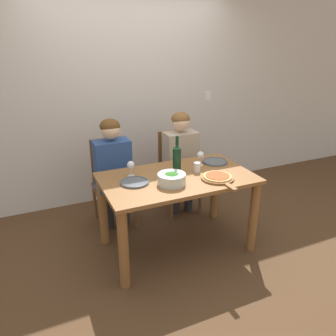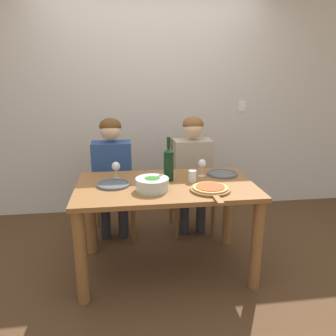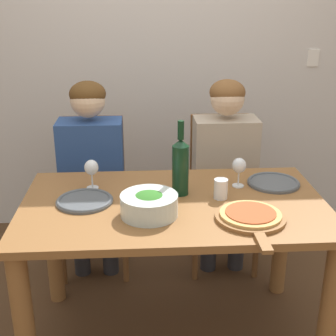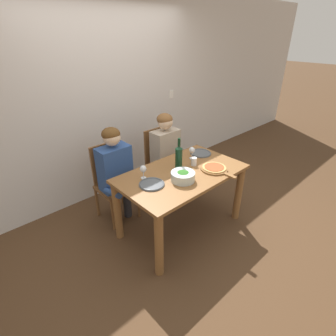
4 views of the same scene
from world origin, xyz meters
name	(u,v)px [view 1 (image 1 of 4)]	position (x,y,z in m)	size (l,w,h in m)	color
ground_plane	(177,245)	(0.00, 0.00, 0.00)	(40.00, 40.00, 0.00)	#4C331E
back_wall	(130,94)	(0.00, 1.37, 1.35)	(10.00, 0.06, 2.70)	silver
dining_table	(177,191)	(0.00, 0.00, 0.62)	(1.43, 0.84, 0.77)	brown
chair_left	(112,179)	(-0.45, 0.78, 0.51)	(0.42, 0.42, 0.96)	brown
chair_right	(177,169)	(0.36, 0.78, 0.51)	(0.42, 0.42, 0.96)	brown
person_woman	(113,164)	(-0.45, 0.66, 0.73)	(0.47, 0.51, 1.22)	#28282D
person_man	(181,154)	(0.36, 0.66, 0.73)	(0.47, 0.51, 1.22)	#28282D
wine_bottle	(177,158)	(0.04, 0.09, 0.92)	(0.08, 0.08, 0.37)	black
broccoli_bowl	(172,179)	(-0.12, -0.13, 0.82)	(0.25, 0.25, 0.11)	silver
dinner_plate_left	(135,182)	(-0.42, 0.02, 0.78)	(0.27, 0.27, 0.02)	#4C5156
dinner_plate_right	(215,161)	(0.53, 0.18, 0.78)	(0.27, 0.27, 0.02)	#4C5156
pizza_on_board	(218,178)	(0.32, -0.21, 0.79)	(0.31, 0.45, 0.04)	brown
wine_glass_left	(131,166)	(-0.40, 0.18, 0.88)	(0.07, 0.07, 0.15)	silver
wine_glass_right	(200,156)	(0.34, 0.17, 0.88)	(0.07, 0.07, 0.15)	silver
water_tumbler	(197,167)	(0.23, 0.03, 0.82)	(0.07, 0.07, 0.10)	silver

